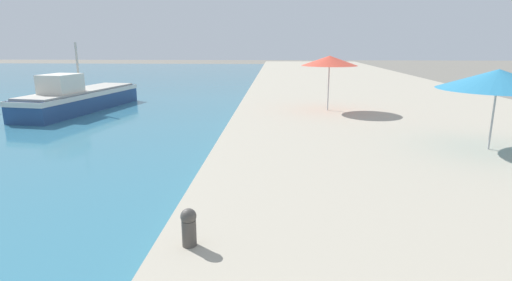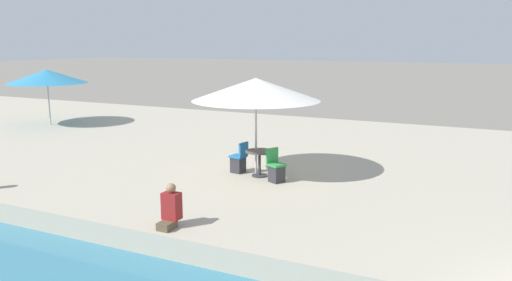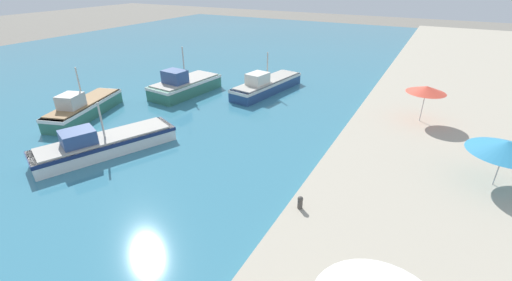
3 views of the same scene
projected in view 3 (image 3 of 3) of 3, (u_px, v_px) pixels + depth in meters
The scene contains 9 objects.
water_basin at pixel (167, 57), 46.73m from camera, with size 56.00×90.00×0.04m.
quay_promenade at pixel (468, 95), 31.41m from camera, with size 16.00×90.00×0.53m.
fishing_boat_near at pixel (104, 143), 21.70m from camera, with size 5.54×8.84×3.35m.
fishing_boat_mid at pixel (83, 108), 27.04m from camera, with size 4.25×7.83×3.97m.
fishing_boat_far at pixel (185, 85), 32.15m from camera, with size 3.61×7.36×4.39m.
fishing_boat_distant at pixel (266, 85), 32.62m from camera, with size 3.58×9.11×3.80m.
cafe_umbrella_white at pixel (506, 147), 16.83m from camera, with size 3.51×3.51×2.51m.
cafe_umbrella_striped at pixel (426, 89), 24.30m from camera, with size 2.73×2.73×2.67m.
mooring_bollard at pixel (300, 202), 15.87m from camera, with size 0.26×0.26×0.65m.
Camera 3 is at (4.91, 1.34, 10.47)m, focal length 24.00 mm.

